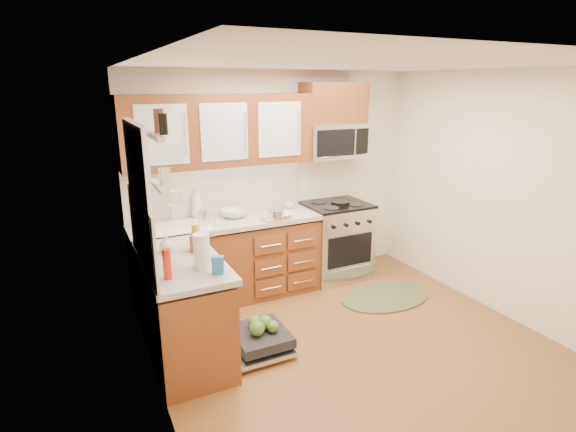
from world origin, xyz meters
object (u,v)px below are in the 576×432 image
upper_cabinets (219,131)px  paper_towel_roll (202,251)px  range (336,240)px  cup (289,205)px  sink (180,238)px  rug (385,297)px  stock_pot (277,215)px  cutting_board (275,219)px  microwave (334,141)px  dishwasher (256,341)px  bowl_a (281,215)px  bowl_b (234,213)px  skillet (340,203)px

upper_cabinets → paper_towel_roll: bearing=-114.5°
range → cup: size_ratio=8.71×
upper_cabinets → sink: upper_cabinets is taller
upper_cabinets → rug: size_ratio=1.87×
stock_pot → paper_towel_roll: (-1.10, -0.97, 0.09)m
stock_pot → cutting_board: 0.05m
rug → stock_pot: 1.58m
microwave → dishwasher: bearing=-140.9°
cutting_board → bowl_a: size_ratio=1.17×
dishwasher → paper_towel_roll: (-0.47, -0.05, 0.97)m
microwave → sink: 2.13m
upper_cabinets → rug: 2.63m
rug → bowl_b: (-1.49, 0.86, 0.96)m
bowl_a → range: bearing=12.2°
sink → skillet: (1.94, -0.05, 0.17)m
paper_towel_roll → cup: bearing=42.9°
dishwasher → stock_pot: bearing=55.5°
range → upper_cabinets: bearing=174.1°
upper_cabinets → dishwasher: (-0.13, -1.27, -1.77)m
paper_towel_roll → bowl_b: (0.71, 1.26, -0.10)m
skillet → bowl_b: size_ratio=0.76×
upper_cabinets → bowl_b: upper_cabinets is taller
sink → bowl_a: (1.10, -0.17, 0.15)m
upper_cabinets → paper_towel_roll: size_ratio=7.16×
bowl_a → cup: (0.26, 0.33, 0.01)m
rug → cup: 1.55m
bowl_a → stock_pot: bearing=-157.8°
upper_cabinets → microwave: 1.42m
upper_cabinets → dishwasher: size_ratio=2.93×
stock_pot → paper_towel_roll: size_ratio=0.64×
dishwasher → bowl_a: bowl_a is taller
dishwasher → cutting_board: cutting_board is taller
dishwasher → bowl_a: size_ratio=2.95×
upper_cabinets → bowl_b: bearing=-31.9°
upper_cabinets → range: upper_cabinets is taller
rug → cup: (-0.77, 0.93, 0.96)m
upper_cabinets → paper_towel_roll: (-0.60, -1.32, -0.81)m
dishwasher → cup: bearing=53.0°
paper_towel_roll → sink: bearing=86.2°
rug → cutting_board: 1.56m
microwave → cutting_board: 1.24m
upper_cabinets → dishwasher: 2.19m
microwave → cup: 0.93m
upper_cabinets → stock_pot: 1.08m
upper_cabinets → cup: upper_cabinets is taller
skillet → bowl_a: 0.85m
skillet → sink: bearing=178.5°
stock_pot → bowl_b: stock_pot is taller
cutting_board → bowl_b: 0.47m
range → dishwasher: (-1.54, -1.13, -0.38)m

